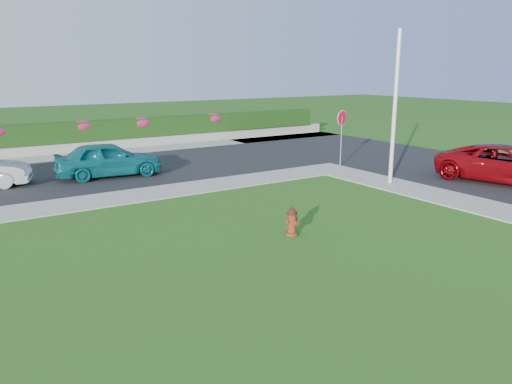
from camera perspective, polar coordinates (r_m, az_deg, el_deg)
ground at (r=12.66m, az=11.19°, el=-7.48°), size 120.00×120.00×0.00m
street_right at (r=24.24m, az=25.15°, el=1.76°), size 8.00×32.00×0.04m
street_far at (r=23.05m, az=-24.08°, el=1.30°), size 26.00×8.00×0.04m
sidewalk_far at (r=18.09m, az=-24.54°, el=-1.93°), size 24.00×2.00×0.04m
curb_corner at (r=23.61m, az=8.24°, el=2.65°), size 2.00×2.00×0.04m
sidewalk_beyond at (r=28.69m, az=-17.88°, el=4.10°), size 34.00×2.00×0.04m
retaining_wall at (r=30.08m, az=-18.70°, el=5.00°), size 34.00×0.40×0.60m
hedge at (r=30.07m, az=-18.87°, el=6.62°), size 32.00×0.90×1.10m
fire_hydrant at (r=14.03m, az=4.16°, el=-3.40°), size 0.43×0.41×0.84m
suv_red at (r=22.72m, az=26.77°, el=2.84°), size 3.82×5.86×1.50m
sedan_teal at (r=22.34m, az=-16.49°, el=3.61°), size 4.62×2.29×1.51m
utility_pole at (r=20.74m, az=15.57°, el=9.15°), size 0.16×0.16×6.06m
stop_sign at (r=23.88m, az=9.78°, el=7.60°), size 0.73×0.18×2.71m
flower_clump_d at (r=29.90m, az=-19.19°, el=7.12°), size 1.31×0.85×0.66m
flower_clump_e at (r=30.91m, az=-12.95°, el=7.70°), size 1.40×0.90×0.70m
flower_clump_f at (r=32.91m, az=-4.88°, el=8.37°), size 1.36×0.87×0.68m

